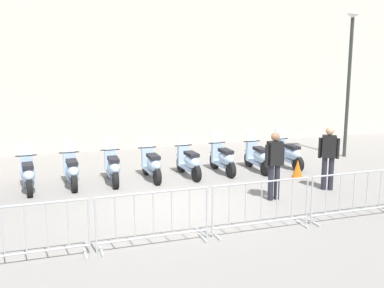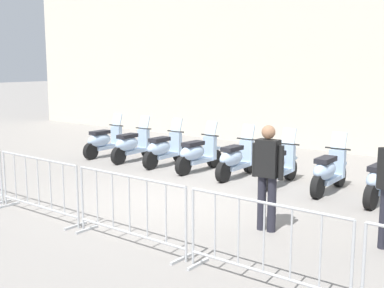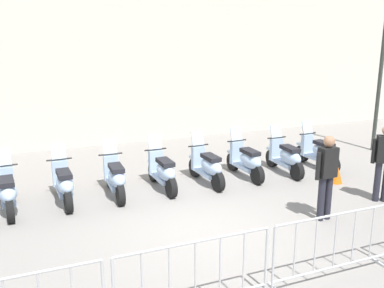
% 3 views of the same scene
% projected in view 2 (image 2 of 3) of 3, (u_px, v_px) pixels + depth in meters
% --- Properties ---
extents(ground_plane, '(120.00, 120.00, 0.00)m').
position_uv_depth(ground_plane, '(169.00, 200.00, 9.72)').
color(ground_plane, gray).
extents(motorcycle_0, '(0.57, 1.73, 1.24)m').
position_uv_depth(motorcycle_0, '(104.00, 141.00, 14.28)').
color(motorcycle_0, black).
rests_on(motorcycle_0, ground).
extents(motorcycle_1, '(0.56, 1.73, 1.24)m').
position_uv_depth(motorcycle_1, '(132.00, 145.00, 13.58)').
color(motorcycle_1, black).
rests_on(motorcycle_1, ground).
extents(motorcycle_2, '(0.58, 1.72, 1.24)m').
position_uv_depth(motorcycle_2, '(164.00, 149.00, 12.94)').
color(motorcycle_2, black).
rests_on(motorcycle_2, ground).
extents(motorcycle_3, '(0.65, 1.72, 1.24)m').
position_uv_depth(motorcycle_3, '(197.00, 154.00, 12.24)').
color(motorcycle_3, black).
rests_on(motorcycle_3, ground).
extents(motorcycle_4, '(0.59, 1.72, 1.24)m').
position_uv_depth(motorcycle_4, '(236.00, 159.00, 11.55)').
color(motorcycle_4, black).
rests_on(motorcycle_4, ground).
extents(motorcycle_5, '(0.56, 1.73, 1.24)m').
position_uv_depth(motorcycle_5, '(278.00, 166.00, 10.82)').
color(motorcycle_5, black).
rests_on(motorcycle_5, ground).
extents(motorcycle_6, '(0.59, 1.72, 1.24)m').
position_uv_depth(motorcycle_6, '(328.00, 172.00, 10.19)').
color(motorcycle_6, black).
rests_on(motorcycle_6, ground).
extents(motorcycle_7, '(0.66, 1.72, 1.24)m').
position_uv_depth(motorcycle_7, '(382.00, 181.00, 9.41)').
color(motorcycle_7, black).
rests_on(motorcycle_7, ground).
extents(barrier_segment_2, '(2.17, 0.71, 1.07)m').
position_uv_depth(barrier_segment_2, '(38.00, 187.00, 8.60)').
color(barrier_segment_2, '#B2B5B7').
rests_on(barrier_segment_2, ground).
extents(barrier_segment_3, '(2.17, 0.71, 1.07)m').
position_uv_depth(barrier_segment_3, '(129.00, 211.00, 7.22)').
color(barrier_segment_3, '#B2B5B7').
rests_on(barrier_segment_3, ground).
extents(barrier_segment_4, '(2.17, 0.71, 1.07)m').
position_uv_depth(barrier_segment_4, '(264.00, 245.00, 5.84)').
color(barrier_segment_4, '#B2B5B7').
rests_on(barrier_segment_4, ground).
extents(officer_near_row_end, '(0.55, 0.25, 1.73)m').
position_uv_depth(officer_near_row_end, '(267.00, 172.00, 7.77)').
color(officer_near_row_end, '#23232D').
rests_on(officer_near_row_end, ground).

